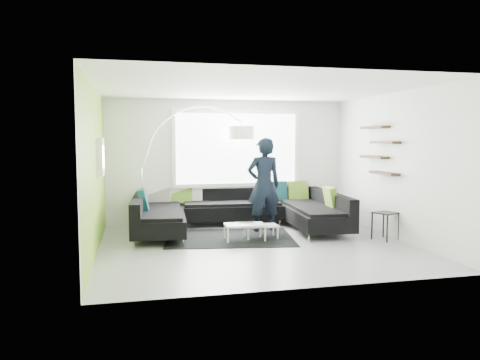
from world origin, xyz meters
name	(u,v)px	position (x,y,z in m)	size (l,w,h in m)	color
ground	(256,245)	(0.00, 0.00, 0.00)	(5.50, 5.50, 0.00)	gray
room_shell	(255,145)	(0.04, 0.21, 1.81)	(5.54, 5.04, 2.82)	silver
sectional_sofa	(238,212)	(-0.03, 1.36, 0.40)	(4.39, 2.89, 0.91)	black
rug	(230,238)	(-0.33, 0.72, 0.01)	(2.42, 1.76, 0.01)	black
coffee_table	(253,231)	(0.08, 0.50, 0.16)	(0.97, 0.56, 0.32)	silver
arc_lamp	(141,168)	(-1.96, 1.82, 1.31)	(2.42, 0.63, 2.62)	white
side_table	(385,226)	(2.53, -0.10, 0.26)	(0.39, 0.39, 0.53)	black
person	(264,185)	(0.49, 1.22, 0.97)	(0.72, 0.48, 1.94)	black
laptop	(246,223)	(-0.05, 0.51, 0.33)	(0.31, 0.22, 0.02)	black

